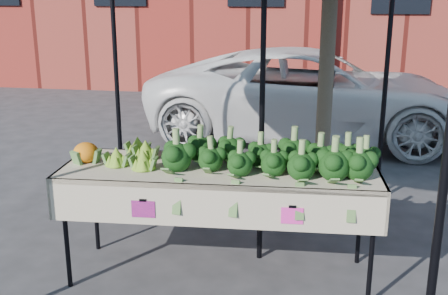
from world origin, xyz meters
TOP-DOWN VIEW (x-y plane):
  - ground at (0.00, 0.00)m, footprint 90.00×90.00m
  - table at (0.20, 0.10)m, footprint 2.45×0.95m
  - canopy at (0.13, 0.51)m, footprint 3.16×3.16m
  - broccoli_heap at (0.59, 0.12)m, footprint 1.61×0.58m
  - romanesco_cluster at (-0.47, 0.13)m, footprint 0.44×0.58m
  - cauliflower_pair at (-0.85, 0.05)m, footprint 0.21×0.21m

SIDE VIEW (x-z plane):
  - ground at x=0.00m, z-range 0.00..0.00m
  - table at x=0.20m, z-range 0.00..0.90m
  - cauliflower_pair at x=-0.85m, z-range 0.90..1.09m
  - romanesco_cluster at x=-0.47m, z-range 0.90..1.11m
  - broccoli_heap at x=0.59m, z-range 0.90..1.17m
  - canopy at x=0.13m, z-range 0.00..2.74m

